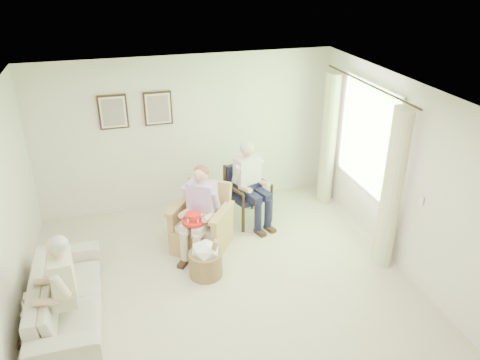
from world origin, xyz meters
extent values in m
plane|color=beige|center=(0.00, 0.00, 0.00)|extent=(5.50, 5.50, 0.00)
cube|color=silver|center=(0.00, 2.75, 1.30)|extent=(5.00, 0.04, 2.60)
cube|color=silver|center=(2.50, 0.00, 1.30)|extent=(0.04, 5.50, 2.60)
cube|color=white|center=(0.00, 0.00, 2.60)|extent=(5.00, 5.50, 0.02)
cube|color=#2D6B23|center=(2.47, 1.20, 1.55)|extent=(0.02, 1.40, 1.50)
cube|color=white|center=(2.46, 1.20, 2.33)|extent=(0.04, 1.52, 0.06)
cube|color=white|center=(2.46, 1.20, 0.77)|extent=(0.04, 1.52, 0.06)
cylinder|color=#382114|center=(2.37, 1.20, 2.35)|extent=(0.03, 2.50, 0.03)
cylinder|color=beige|center=(2.33, 0.22, 1.15)|extent=(0.34, 0.34, 2.30)
cylinder|color=beige|center=(2.33, 2.18, 1.15)|extent=(0.34, 0.34, 2.30)
cube|color=#382114|center=(-1.15, 2.72, 1.78)|extent=(0.45, 0.03, 0.55)
cube|color=silver|center=(-1.15, 2.70, 1.78)|extent=(0.39, 0.01, 0.49)
cube|color=tan|center=(-1.15, 2.69, 1.78)|extent=(0.33, 0.01, 0.43)
cube|color=#382114|center=(-0.45, 2.72, 1.78)|extent=(0.45, 0.03, 0.55)
cube|color=silver|center=(-0.45, 2.70, 1.78)|extent=(0.39, 0.01, 0.49)
cube|color=tan|center=(-0.45, 2.69, 1.78)|extent=(0.33, 0.01, 0.43)
cube|color=tan|center=(-0.09, 1.27, 0.19)|extent=(0.74, 0.72, 0.39)
cube|color=beige|center=(-0.09, 1.24, 0.43)|extent=(0.57, 0.55, 0.09)
cube|color=tan|center=(-0.09, 1.57, 0.70)|extent=(0.68, 0.21, 0.58)
cube|color=tan|center=(-0.43, 1.27, 0.53)|extent=(0.09, 0.66, 0.28)
cube|color=tan|center=(0.25, 1.27, 0.53)|extent=(0.09, 0.66, 0.28)
cylinder|color=black|center=(0.53, 1.60, 0.21)|extent=(0.05, 0.05, 0.41)
cylinder|color=black|center=(1.09, 1.60, 0.21)|extent=(0.05, 0.05, 0.41)
cylinder|color=black|center=(0.53, 2.13, 0.21)|extent=(0.05, 0.05, 0.41)
cylinder|color=black|center=(1.09, 2.13, 0.21)|extent=(0.05, 0.05, 0.41)
cube|color=#1B1E3C|center=(0.81, 1.86, 0.46)|extent=(0.54, 0.52, 0.09)
cube|color=#1B1E3C|center=(0.81, 2.12, 0.71)|extent=(0.50, 0.07, 0.47)
imported|color=beige|center=(-1.95, 0.26, 0.29)|extent=(2.01, 0.78, 0.59)
cube|color=beige|center=(-0.09, 1.24, 0.59)|extent=(0.40, 0.26, 0.16)
cube|color=#CA9DDF|center=(-0.09, 1.26, 0.87)|extent=(0.39, 0.24, 0.46)
sphere|color=#DDAD8E|center=(-0.09, 1.25, 1.24)|extent=(0.21, 0.21, 0.21)
ellipsoid|color=brown|center=(-0.09, 1.28, 1.26)|extent=(0.22, 0.22, 0.18)
cube|color=beige|center=(-0.19, 1.02, 0.54)|extent=(0.14, 0.44, 0.13)
cube|color=beige|center=(0.01, 1.02, 0.54)|extent=(0.14, 0.44, 0.13)
cylinder|color=beige|center=(-0.19, 0.82, 0.27)|extent=(0.12, 0.12, 0.49)
cylinder|color=beige|center=(0.01, 0.82, 0.27)|extent=(0.12, 0.12, 0.49)
cube|color=#191836|center=(0.81, 1.87, 0.61)|extent=(0.40, 0.26, 0.16)
cube|color=white|center=(0.81, 1.89, 0.89)|extent=(0.39, 0.24, 0.46)
sphere|color=#DDAD8E|center=(0.81, 1.88, 1.26)|extent=(0.21, 0.21, 0.21)
ellipsoid|color=#B7B2AD|center=(0.81, 1.90, 1.29)|extent=(0.22, 0.22, 0.18)
cube|color=#191836|center=(0.71, 1.65, 0.56)|extent=(0.14, 0.44, 0.13)
cube|color=#191836|center=(0.91, 1.65, 0.56)|extent=(0.14, 0.44, 0.13)
cylinder|color=#191836|center=(0.71, 1.45, 0.29)|extent=(0.12, 0.12, 0.51)
cylinder|color=#191836|center=(0.91, 1.45, 0.29)|extent=(0.12, 0.12, 0.51)
cube|color=beige|center=(-1.95, 0.04, 0.51)|extent=(0.42, 0.26, 0.16)
cube|color=beige|center=(-1.95, 0.06, 0.79)|extent=(0.41, 0.24, 0.46)
sphere|color=#DDAD8E|center=(-1.95, 0.05, 1.16)|extent=(0.21, 0.21, 0.21)
ellipsoid|color=#B7B2AD|center=(-1.95, 0.07, 1.19)|extent=(0.22, 0.22, 0.18)
cube|color=beige|center=(-2.05, -0.18, 0.46)|extent=(0.14, 0.44, 0.13)
cube|color=beige|center=(-1.85, -0.18, 0.46)|extent=(0.14, 0.44, 0.13)
cylinder|color=beige|center=(-2.05, -0.38, 0.24)|extent=(0.12, 0.12, 0.41)
cylinder|color=beige|center=(-1.85, -0.38, 0.24)|extent=(0.12, 0.12, 0.41)
cylinder|color=red|center=(-0.24, 1.01, 0.64)|extent=(0.33, 0.33, 0.04)
cylinder|color=red|center=(-0.24, 1.01, 0.70)|extent=(0.21, 0.21, 0.12)
cube|color=white|center=(-0.13, 1.01, 0.70)|extent=(0.04, 0.01, 0.05)
cube|color=white|center=(-0.21, 1.11, 0.70)|extent=(0.02, 0.05, 0.05)
cube|color=white|center=(-0.33, 1.07, 0.70)|extent=(0.04, 0.03, 0.05)
cube|color=white|center=(-0.33, 0.95, 0.70)|extent=(0.04, 0.03, 0.05)
cube|color=white|center=(-0.21, 0.91, 0.70)|extent=(0.02, 0.05, 0.05)
cylinder|color=tan|center=(-0.17, 0.60, 0.18)|extent=(0.57, 0.57, 0.36)
ellipsoid|color=white|center=(-0.17, 0.60, 0.41)|extent=(0.41, 0.41, 0.25)
cylinder|color=#A57F56|center=(-0.07, 0.55, 0.41)|extent=(0.18, 0.33, 0.54)
camera|label=1|loc=(-1.15, -4.59, 4.03)|focal=35.00mm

